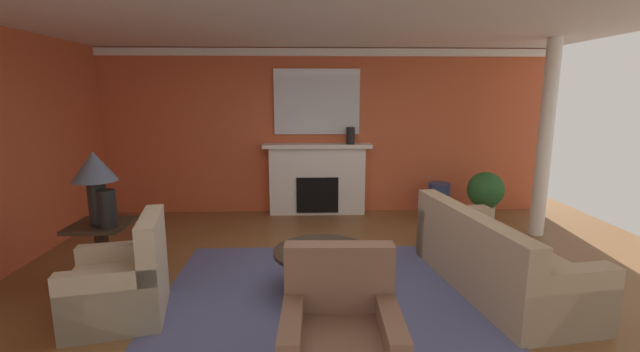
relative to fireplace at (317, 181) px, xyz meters
The scene contains 21 objects.
ground_plane 2.89m from the fireplace, 90.23° to the right, with size 9.24×9.24×0.00m, color brown.
wall_fireplace 0.84m from the fireplace, 93.10° to the left, with size 7.71×0.12×2.76m, color #C65633.
ceiling_panel 3.37m from the fireplace, 90.26° to the right, with size 7.71×6.56×0.06m, color white.
crown_moulding 2.12m from the fireplace, 94.99° to the left, with size 7.71×0.08×0.12m, color white.
area_rug 2.98m from the fireplace, 90.56° to the right, with size 3.22×2.52×0.01m, color #4C517A.
fireplace is the anchor object (origin of this frame).
mantel_mirror 1.32m from the fireplace, 90.00° to the left, with size 1.42×0.04×1.07m, color silver.
sofa 3.43m from the fireplace, 58.94° to the right, with size 1.20×2.21×0.85m.
armchair_near_window 3.88m from the fireplace, 118.73° to the right, with size 0.95×0.95×0.95m.
armchair_facing_fireplace 4.41m from the fireplace, 89.44° to the right, with size 0.82×0.82×0.95m.
coffee_table 2.94m from the fireplace, 90.56° to the right, with size 1.00×1.00×0.45m.
side_table 3.60m from the fireplace, 130.33° to the right, with size 0.56×0.56×0.70m.
table_lamp 3.66m from the fireplace, 130.33° to the right, with size 0.44×0.44×0.75m.
vase_mantel_right 0.95m from the fireplace, ahead, with size 0.14×0.14×0.28m, color black.
vase_tall_corner 2.04m from the fireplace, ahead, with size 0.35×0.35×0.58m, color navy.
vase_on_side_table 3.61m from the fireplace, 127.27° to the right, with size 0.17×0.17×0.38m, color black.
book_red_cover 2.95m from the fireplace, 88.20° to the right, with size 0.26×0.15×0.05m, color navy.
book_art_folio 2.94m from the fireplace, 90.86° to the right, with size 0.19×0.17×0.03m, color navy.
book_small_novel 3.11m from the fireplace, 91.12° to the right, with size 0.19×0.16×0.06m, color maroon.
potted_plant 2.69m from the fireplace, 14.95° to the right, with size 0.56×0.56×0.83m.
column_white 3.49m from the fireplace, 20.79° to the right, with size 0.20×0.20×2.76m, color white.
Camera 1 is at (-0.17, -4.22, 2.02)m, focal length 23.88 mm.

